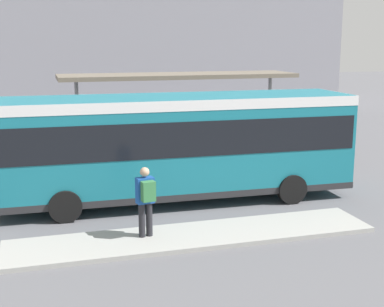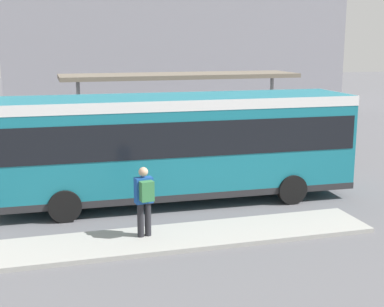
{
  "view_description": "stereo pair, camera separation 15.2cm",
  "coord_description": "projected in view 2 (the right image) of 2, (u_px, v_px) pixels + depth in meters",
  "views": [
    {
      "loc": [
        -4.03,
        -15.59,
        4.91
      ],
      "look_at": [
        0.55,
        0.0,
        1.47
      ],
      "focal_mm": 50.0,
      "sensor_mm": 36.0,
      "label": 1
    },
    {
      "loc": [
        -3.88,
        -15.63,
        4.91
      ],
      "look_at": [
        0.55,
        0.0,
        1.47
      ],
      "focal_mm": 50.0,
      "sensor_mm": 36.0,
      "label": 2
    }
  ],
  "objects": [
    {
      "name": "bicycle_green",
      "position": [
        335.0,
        150.0,
        22.73
      ],
      "size": [
        0.48,
        1.63,
        0.71
      ],
      "rotation": [
        0.0,
        0.0,
        1.44
      ],
      "color": "black",
      "rests_on": "ground_plane"
    },
    {
      "name": "station_building",
      "position": [
        169.0,
        5.0,
        39.34
      ],
      "size": [
        23.42,
        10.14,
        14.94
      ],
      "color": "gray",
      "rests_on": "ground_plane"
    },
    {
      "name": "curb_island",
      "position": [
        193.0,
        236.0,
        13.52
      ],
      "size": [
        9.34,
        1.8,
        0.12
      ],
      "color": "#9E9E99",
      "rests_on": "ground_plane"
    },
    {
      "name": "ground_plane",
      "position": [
        175.0,
        200.0,
        16.77
      ],
      "size": [
        120.0,
        120.0,
        0.0
      ],
      "primitive_type": "plane",
      "color": "#5B5B60"
    },
    {
      "name": "bicycle_red",
      "position": [
        336.0,
        154.0,
        21.95
      ],
      "size": [
        0.48,
        1.58,
        0.69
      ],
      "rotation": [
        0.0,
        0.0,
        -1.41
      ],
      "color": "black",
      "rests_on": "ground_plane"
    },
    {
      "name": "station_shelter",
      "position": [
        180.0,
        77.0,
        23.26
      ],
      "size": [
        10.29,
        2.64,
        3.51
      ],
      "color": "#706656",
      "rests_on": "ground_plane"
    },
    {
      "name": "potted_planter_near_shelter",
      "position": [
        182.0,
        150.0,
        21.72
      ],
      "size": [
        0.71,
        0.71,
        1.08
      ],
      "color": "slate",
      "rests_on": "ground_plane"
    },
    {
      "name": "pedestrian_waiting",
      "position": [
        144.0,
        197.0,
        13.12
      ],
      "size": [
        0.47,
        0.5,
        1.77
      ],
      "rotation": [
        0.0,
        0.0,
        1.74
      ],
      "color": "#232328",
      "rests_on": "curb_island"
    },
    {
      "name": "city_bus",
      "position": [
        175.0,
        141.0,
        16.37
      ],
      "size": [
        11.01,
        2.9,
        3.27
      ],
      "rotation": [
        0.0,
        0.0,
        -0.03
      ],
      "color": "#197284",
      "rests_on": "ground_plane"
    }
  ]
}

